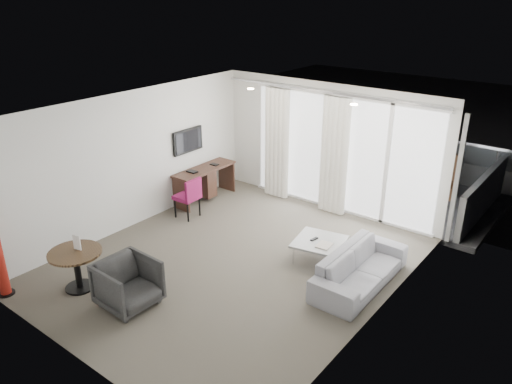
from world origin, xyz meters
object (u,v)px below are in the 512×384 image
Objects in this scene: round_table at (77,270)px; tub_armchair at (128,284)px; desk at (205,184)px; coffee_table at (319,250)px; desk_chair at (187,197)px; sofa at (360,268)px; rattan_chair_a at (371,180)px; rattan_chair_b at (444,176)px.

round_table is 1.01× the size of tub_armchair.
desk is at bearing 102.59° from round_table.
tub_armchair reaches higher than coffee_table.
desk_chair is 1.06× the size of round_table.
rattan_chair_a is (-1.38, 3.23, 0.14)m from sofa.
desk_chair is 1.05× the size of coffee_table.
desk_chair is 4.00m from rattan_chair_a.
rattan_chair_a is at bearing 38.63° from desk.
desk_chair reaches higher than desk.
round_table is at bearing -121.57° from rattan_chair_b.
tub_armchair is 5.89m from rattan_chair_a.
rattan_chair_a reaches higher than sofa.
desk_chair reaches higher than tub_armchair.
desk is 0.92m from desk_chair.
desk is at bearing -134.39° from rattan_chair_a.
rattan_chair_a is at bearing -8.60° from tub_armchair.
tub_armchair is at bearing -115.20° from rattan_chair_b.
coffee_table is at bearing 50.57° from round_table.
rattan_chair_b is (-0.20, 4.37, 0.16)m from sofa.
rattan_chair_a reaches higher than tub_armchair.
tub_armchair is 7.28m from rattan_chair_b.
desk is at bearing 76.98° from sofa.
coffee_table is (1.51, 2.82, -0.18)m from tub_armchair.
rattan_chair_a reaches higher than round_table.
round_table is 3.91m from coffee_table.
sofa is at bearing -59.83° from rattan_chair_a.
rattan_chair_a is at bearing 23.19° from sofa.
sofa is 2.31× the size of rattan_chair_a.
rattan_chair_b is at bearing 66.01° from round_table.
rattan_chair_b is (3.17, 7.13, 0.13)m from round_table.
desk_chair is 1.07× the size of tub_armchair.
round_table reaches higher than coffee_table.
sofa is (0.89, -0.26, 0.10)m from coffee_table.
coffee_table is (3.31, -0.72, -0.18)m from desk.
rattan_chair_b is at bearing 50.91° from rattan_chair_a.
tub_armchair is at bearing -63.15° from desk_chair.
desk is 3.83m from round_table.
desk is 1.82× the size of rattan_chair_a.
desk_chair is at bearing -121.76° from rattan_chair_a.
desk_chair reaches higher than coffee_table.
tub_armchair is 0.98× the size of coffee_table.
desk_chair is 3.89m from sofa.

